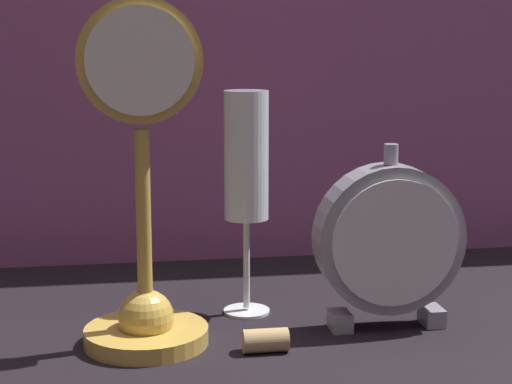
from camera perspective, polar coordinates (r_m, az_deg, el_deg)
ground_plane at (r=0.82m, az=0.90°, el=-10.23°), size 4.00×4.00×0.00m
pocket_watch_on_stand at (r=0.79m, az=-7.51°, el=-1.79°), size 0.12×0.12×0.35m
mantel_clock_silver at (r=0.85m, az=8.86°, el=-3.20°), size 0.15×0.04×0.18m
champagne_flute at (r=0.87m, az=-0.65°, el=1.54°), size 0.05×0.05×0.23m
wine_cork at (r=0.80m, az=0.64°, el=-9.86°), size 0.04×0.02×0.02m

